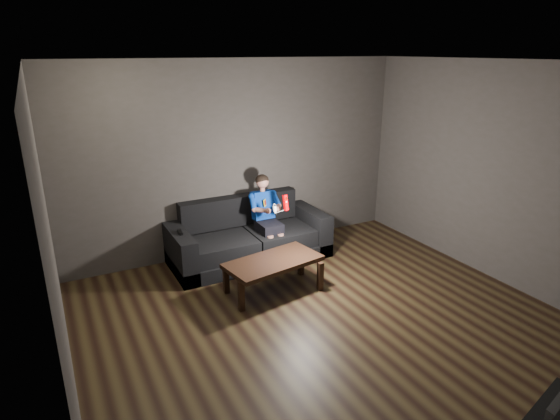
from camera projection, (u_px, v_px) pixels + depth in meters
floor at (336, 331)px, 4.90m from camera, size 5.00×5.00×0.00m
back_wall at (239, 158)px, 6.56m from camera, size 5.00×0.04×2.70m
left_wall at (54, 262)px, 3.37m from camera, size 0.04×5.00×2.70m
right_wall at (515, 178)px, 5.56m from camera, size 0.04×5.00×2.70m
ceiling at (348, 62)px, 4.02m from camera, size 5.00×5.00×0.02m
sofa at (249, 240)px, 6.52m from camera, size 2.17×0.94×0.84m
child at (266, 210)px, 6.44m from camera, size 0.44×0.54×1.08m
wii_remote_red at (286, 203)px, 6.06m from camera, size 0.07×0.09×0.21m
nunchuk_white at (275, 208)px, 6.01m from camera, size 0.06×0.08×0.14m
wii_remote_black at (180, 232)px, 5.92m from camera, size 0.05×0.17×0.03m
coffee_table at (273, 264)px, 5.60m from camera, size 1.23×0.75×0.42m
tv at (559, 409)px, 2.74m from camera, size 1.00×0.38×0.57m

